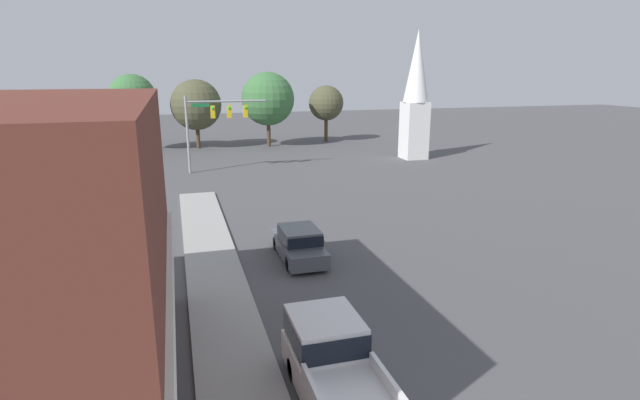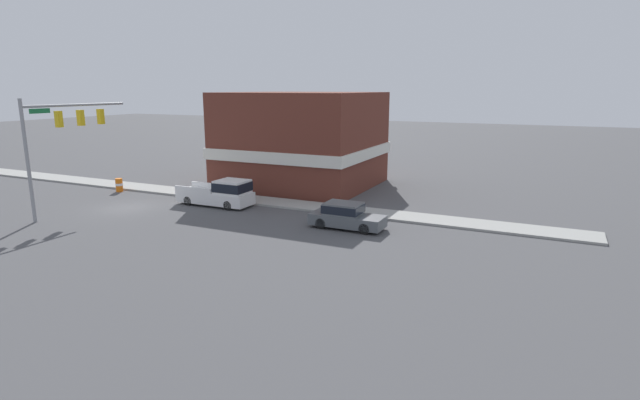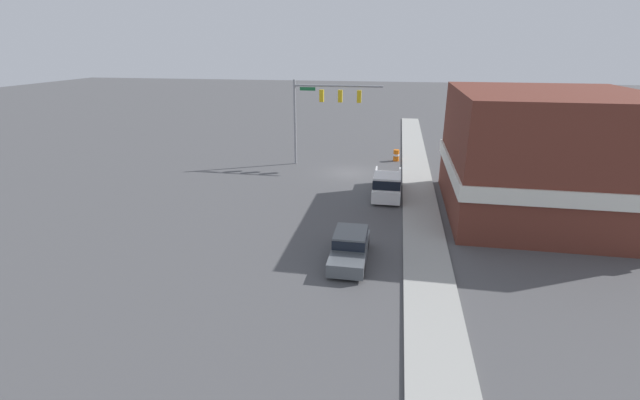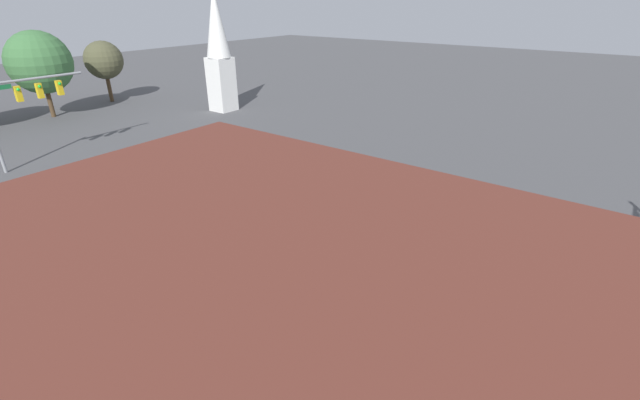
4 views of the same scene
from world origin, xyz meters
name	(u,v)px [view 4 (image 4 of 4)]	position (x,y,z in m)	size (l,w,h in m)	color
far_signal_assembly	(23,99)	(-3.53, 38.11, 4.75)	(6.81, 0.49, 6.50)	gray
car_lead	(283,231)	(-1.76, 15.94, 0.80)	(1.77, 4.48, 1.55)	black
pickup_truck_parked	(485,334)	(-3.32, 5.71, 0.95)	(1.97, 5.61, 1.95)	black
church_steeple	(218,48)	(15.87, 39.53, 6.45)	(2.48, 2.48, 12.32)	white
backdrop_tree_center	(39,62)	(3.54, 51.66, 5.39)	(6.00, 6.00, 8.40)	#4C3823
backdrop_tree_right_mid	(104,60)	(11.08, 53.65, 4.67)	(4.21, 4.21, 6.80)	#4C3823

